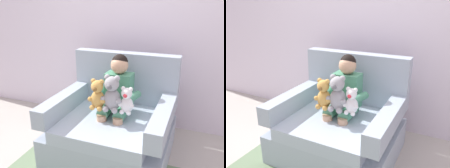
# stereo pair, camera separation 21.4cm
# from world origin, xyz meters

# --- Properties ---
(ground_plane) EXTENTS (8.00, 8.00, 0.00)m
(ground_plane) POSITION_xyz_m (0.00, 0.00, 0.00)
(ground_plane) COLOR #ADA89E
(back_wall) EXTENTS (6.00, 0.10, 2.60)m
(back_wall) POSITION_xyz_m (0.00, 0.80, 1.30)
(back_wall) COLOR silver
(back_wall) RESTS_ON ground
(armchair) EXTENTS (1.13, 0.97, 0.96)m
(armchair) POSITION_xyz_m (0.00, 0.05, 0.30)
(armchair) COLOR #9EADBC
(armchair) RESTS_ON ground
(seated_child) EXTENTS (0.45, 0.39, 0.82)m
(seated_child) POSITION_xyz_m (0.02, 0.08, 0.63)
(seated_child) COLOR #4C9370
(seated_child) RESTS_ON armchair
(plush_grey) EXTENTS (0.20, 0.16, 0.34)m
(plush_grey) POSITION_xyz_m (0.03, -0.09, 0.68)
(plush_grey) COLOR #9E9EA3
(plush_grey) RESTS_ON armchair
(plush_white) EXTENTS (0.15, 0.12, 0.25)m
(plush_white) POSITION_xyz_m (0.17, -0.09, 0.64)
(plush_white) COLOR white
(plush_white) RESTS_ON armchair
(plush_honey) EXTENTS (0.17, 0.14, 0.29)m
(plush_honey) POSITION_xyz_m (-0.10, -0.10, 0.66)
(plush_honey) COLOR gold
(plush_honey) RESTS_ON armchair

